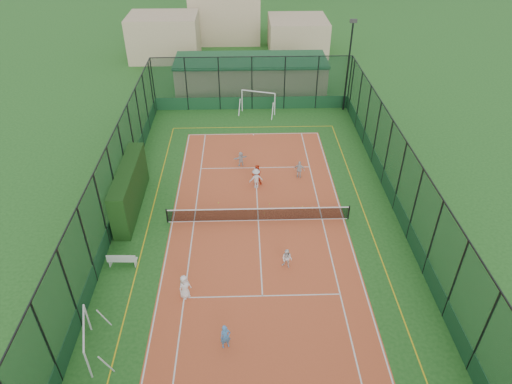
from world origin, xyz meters
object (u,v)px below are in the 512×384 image
futsal_goal_near (88,340)px  coach (257,175)px  floodlight_ne (348,67)px  futsal_goal_far (258,102)px  child_near_left (185,287)px  white_bench (122,259)px  child_far_right (299,170)px  child_near_right (287,259)px  child_far_back (241,159)px  child_near_mid (225,337)px  child_far_left (256,178)px  clubhouse (251,74)px

futsal_goal_near → coach: futsal_goal_near is taller
floodlight_ne → futsal_goal_far: floodlight_ne is taller
child_near_left → white_bench: bearing=102.0°
white_bench → child_near_left: size_ratio=1.14×
white_bench → child_far_right: 14.06m
child_near_right → child_far_right: size_ratio=0.92×
child_far_back → coach: bearing=92.5°
floodlight_ne → child_far_right: floodlight_ne is taller
child_near_mid → child_far_left: child_far_left is taller
white_bench → futsal_goal_far: (8.35, 19.95, 0.58)m
child_near_left → child_near_right: child_near_left is taller
child_far_left → coach: (0.06, 0.44, 0.02)m
futsal_goal_near → child_far_left: bearing=-46.7°
white_bench → futsal_goal_near: 5.77m
child_near_right → child_far_right: child_far_right is taller
child_far_right → clubhouse: bearing=-63.4°
child_near_left → child_far_back: 13.41m
futsal_goal_near → child_far_back: futsal_goal_near is taller
white_bench → futsal_goal_far: bearing=69.6°
floodlight_ne → child_near_mid: floodlight_ne is taller
child_near_right → futsal_goal_far: bearing=120.6°
child_near_left → coach: 11.28m
floodlight_ne → child_far_left: 15.81m
white_bench → futsal_goal_far: futsal_goal_far is taller
white_bench → child_near_mid: (5.95, -5.61, 0.23)m
floodlight_ne → child_near_right: 22.33m
floodlight_ne → child_far_right: (-5.45, -11.63, -3.45)m
clubhouse → child_near_mid: 31.52m
clubhouse → child_near_right: clubhouse is taller
floodlight_ne → child_far_left: (-8.62, -12.82, -3.37)m
white_bench → coach: (7.83, 8.06, 0.32)m
child_far_right → child_far_back: size_ratio=1.16×
child_near_right → child_far_left: bearing=128.5°
child_near_left → child_far_back: (2.95, 13.08, -0.15)m
white_bench → coach: coach is taller
clubhouse → child_near_mid: clubhouse is taller
child_far_right → futsal_goal_near: bearing=68.4°
child_far_left → coach: 0.44m
floodlight_ne → child_near_right: (-7.15, -20.86, -3.50)m
child_far_back → child_far_right: bearing=135.8°
child_far_left → child_far_right: child_far_left is taller
coach → futsal_goal_far: bearing=-98.1°
child_far_left → futsal_goal_far: bearing=-106.6°
futsal_goal_far → child_near_mid: futsal_goal_far is taller
futsal_goal_far → child_far_back: bearing=-82.4°
floodlight_ne → clubhouse: bearing=147.9°
child_far_back → futsal_goal_far: bearing=-121.2°
child_near_left → child_far_right: child_near_left is taller
floodlight_ne → child_far_back: bearing=-134.6°
futsal_goal_far → white_bench: bearing=-95.2°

